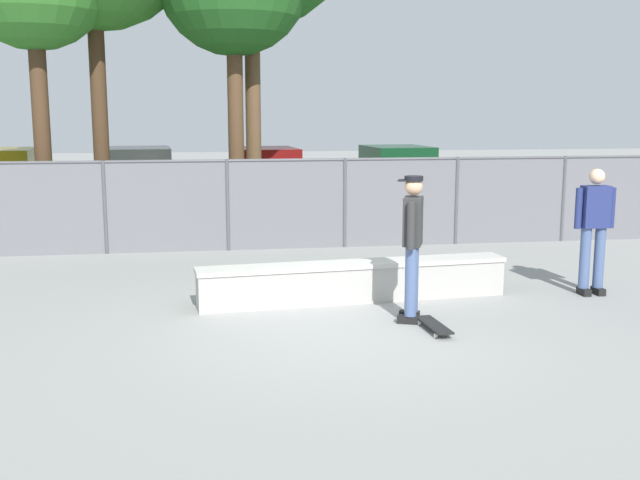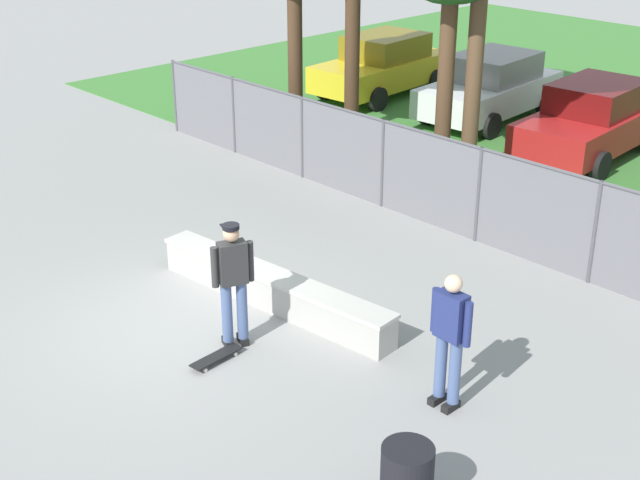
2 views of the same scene
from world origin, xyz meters
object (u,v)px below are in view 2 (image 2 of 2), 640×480
Objects in this scene: skateboard at (216,357)px; bystander at (450,335)px; skateboarder at (233,279)px; trash_bin at (407,480)px; concrete_ledge at (273,290)px; car_white at (490,87)px; car_red at (593,120)px; car_yellow at (383,65)px.

bystander is at bearing 27.37° from skateboard.
skateboarder is at bearing 108.63° from skateboard.
concrete_ledge is at bearing 155.81° from trash_bin.
car_white is at bearing 109.91° from skateboard.
concrete_ledge is 1.45m from skateboarder.
concrete_ledge is at bearing 112.42° from skateboard.
car_red reaches higher than skateboard.
car_red is at bearing 111.47° from bystander.
bystander is at bearing -55.91° from car_white.
car_yellow is 1.00× the size of car_red.
car_white is at bearing 168.13° from car_red.
car_white reaches higher than trash_bin.
skateboarder is at bearing -161.67° from bystander.
car_red is at bearing -4.13° from car_yellow.
trash_bin is at bearing -62.91° from bystander.
car_white is (-4.19, 11.54, -0.19)m from skateboarder.
trash_bin is at bearing -46.56° from car_yellow.
car_yellow and car_white have the same top height.
bystander is 2.25× the size of trash_bin.
car_yellow is 3.46m from car_white.
skateboarder is 2.27× the size of skateboard.
car_white is 3.34m from car_red.
concrete_ledge is at bearing -70.48° from car_white.
concrete_ledge is 3.54m from bystander.
bystander is at bearing 18.33° from skateboarder.
car_yellow reaches higher than skateboard.
trash_bin is at bearing -12.21° from skateboarder.
bystander is at bearing 117.09° from trash_bin.
car_yellow is at bearing 133.44° from trash_bin.
concrete_ledge is 2.43× the size of bystander.
skateboard is at bearing -71.37° from skateboarder.
skateboarder is 0.43× the size of car_red.
skateboarder reaches higher than bystander.
skateboarder is (0.50, -1.13, 0.75)m from concrete_ledge.
bystander reaches higher than trash_bin.
car_white is at bearing 109.52° from concrete_ledge.
skateboarder is 0.43× the size of car_white.
skateboarder is 10.89m from car_red.
car_yellow is at bearing 124.98° from concrete_ledge.
bystander reaches higher than concrete_ledge.
concrete_ledge is at bearing -55.02° from car_yellow.
skateboarder is at bearing -66.07° from concrete_ledge.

